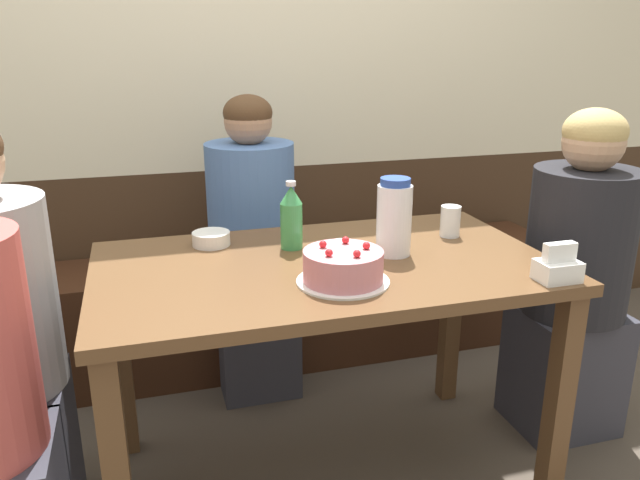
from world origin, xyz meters
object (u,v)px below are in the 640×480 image
(water_pitcher, at_px, (394,218))
(napkin_holder, at_px, (558,267))
(glass_water_tall, at_px, (450,221))
(person_pale_blue_shirt, at_px, (575,282))
(person_teal_shirt, at_px, (253,257))
(bench_seat, at_px, (269,308))
(bowl_soup_white, at_px, (211,239))
(bowl_rice_small, at_px, (343,248))
(soju_bottle, at_px, (291,217))
(birthday_cake, at_px, (344,267))

(water_pitcher, relative_size, napkin_holder, 2.10)
(glass_water_tall, xyz_separation_m, person_pale_blue_shirt, (0.45, -0.08, -0.23))
(water_pitcher, distance_m, person_teal_shirt, 0.76)
(bench_seat, relative_size, person_teal_shirt, 2.20)
(bowl_soup_white, relative_size, person_pale_blue_shirt, 0.10)
(bowl_rice_small, height_order, glass_water_tall, glass_water_tall)
(soju_bottle, height_order, bowl_soup_white, soju_bottle)
(glass_water_tall, distance_m, person_pale_blue_shirt, 0.51)
(birthday_cake, relative_size, bowl_rice_small, 2.21)
(bench_seat, height_order, napkin_holder, napkin_holder)
(birthday_cake, distance_m, napkin_holder, 0.57)
(soju_bottle, distance_m, bowl_soup_white, 0.26)
(bench_seat, relative_size, bowl_soup_white, 22.03)
(person_teal_shirt, height_order, person_pale_blue_shirt, person_teal_shirt)
(bench_seat, height_order, water_pitcher, water_pitcher)
(birthday_cake, distance_m, water_pitcher, 0.28)
(glass_water_tall, bearing_deg, person_teal_shirt, 137.35)
(bowl_soup_white, xyz_separation_m, person_pale_blue_shirt, (1.21, -0.20, -0.20))
(water_pitcher, distance_m, soju_bottle, 0.31)
(bench_seat, bearing_deg, water_pitcher, -75.35)
(birthday_cake, relative_size, glass_water_tall, 2.47)
(bench_seat, xyz_separation_m, napkin_holder, (0.55, -1.14, 0.54))
(bowl_soup_white, height_order, person_teal_shirt, person_teal_shirt)
(bowl_soup_white, bearing_deg, person_teal_shirt, 63.34)
(water_pitcher, height_order, person_teal_shirt, person_teal_shirt)
(soju_bottle, height_order, napkin_holder, soju_bottle)
(bowl_rice_small, distance_m, person_teal_shirt, 0.64)
(birthday_cake, distance_m, person_pale_blue_shirt, 0.96)
(bowl_soup_white, bearing_deg, soju_bottle, -22.67)
(birthday_cake, xyz_separation_m, person_teal_shirt, (-0.10, 0.80, -0.23))
(glass_water_tall, bearing_deg, birthday_cake, -147.94)
(bowl_rice_small, bearing_deg, glass_water_tall, 9.48)
(birthday_cake, height_order, person_teal_shirt, person_teal_shirt)
(water_pitcher, xyz_separation_m, person_pale_blue_shirt, (0.70, 0.04, -0.30))
(bench_seat, distance_m, bowl_soup_white, 0.84)
(bench_seat, xyz_separation_m, bowl_soup_white, (-0.29, -0.59, 0.52))
(napkin_holder, distance_m, bowl_soup_white, 1.01)
(napkin_holder, bearing_deg, glass_water_tall, 101.41)
(bench_seat, relative_size, bowl_rice_small, 23.03)
(bench_seat, bearing_deg, soju_bottle, -95.10)
(bowl_rice_small, height_order, person_pale_blue_shirt, person_pale_blue_shirt)
(bowl_soup_white, distance_m, person_teal_shirt, 0.49)
(birthday_cake, xyz_separation_m, person_pale_blue_shirt, (0.91, 0.21, -0.23))
(napkin_holder, bearing_deg, person_pale_blue_shirt, 44.72)
(water_pitcher, height_order, bowl_soup_white, water_pitcher)
(bowl_rice_small, distance_m, person_pale_blue_shirt, 0.86)
(soju_bottle, height_order, person_teal_shirt, person_teal_shirt)
(bench_seat, height_order, birthday_cake, birthday_cake)
(glass_water_tall, bearing_deg, soju_bottle, 177.07)
(bench_seat, xyz_separation_m, bowl_rice_small, (0.07, -0.77, 0.52))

